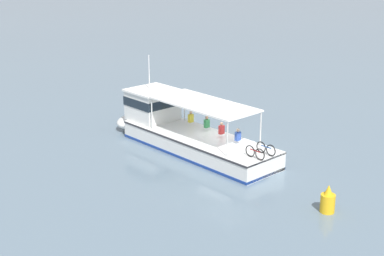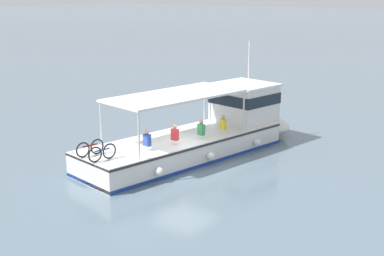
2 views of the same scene
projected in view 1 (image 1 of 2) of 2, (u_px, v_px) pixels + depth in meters
ground_plane at (223, 151)px, 34.78m from camera, size 400.00×400.00×0.00m
ferry_main at (181, 130)px, 35.51m from camera, size 5.29×13.05×5.32m
channel_buoy at (328, 201)px, 26.82m from camera, size 0.70×0.70×1.40m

